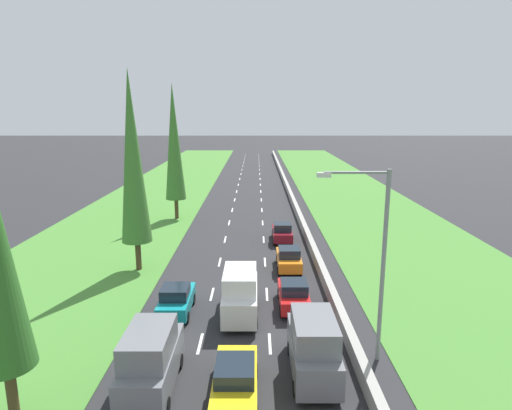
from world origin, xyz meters
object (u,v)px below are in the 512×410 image
teal_hatchback_left_lane (177,300)px  grey_van_right_lane (314,346)px  street_light_mast (377,253)px  poplar_tree_second (133,158)px  white_van_centre_lane (241,293)px  poplar_tree_third (175,143)px  red_hatchback_right_lane (294,294)px  grey_van_left_lane (152,359)px  yellow_sedan_centre_lane (236,380)px  orange_hatchback_right_lane_fourth (290,258)px  maroon_hatchback_right_lane (283,232)px

teal_hatchback_left_lane → grey_van_right_lane: (7.07, -5.97, 0.56)m
teal_hatchback_left_lane → street_light_mast: size_ratio=0.43×
poplar_tree_second → white_van_centre_lane: bearing=-43.8°
poplar_tree_second → poplar_tree_third: bearing=89.9°
red_hatchback_right_lane → poplar_tree_second: (-10.83, 6.32, 7.38)m
teal_hatchback_left_lane → street_light_mast: 11.85m
poplar_tree_second → street_light_mast: (13.97, -11.78, -2.98)m
white_van_centre_lane → red_hatchback_right_lane: bearing=19.2°
teal_hatchback_left_lane → poplar_tree_second: (-4.04, 7.04, 7.38)m
grey_van_right_lane → red_hatchback_right_lane: size_ratio=1.26×
grey_van_left_lane → poplar_tree_third: poplar_tree_third is taller
yellow_sedan_centre_lane → poplar_tree_third: size_ratio=0.32×
yellow_sedan_centre_lane → orange_hatchback_right_lane_fourth: bearing=77.5°
grey_van_left_lane → poplar_tree_second: poplar_tree_second is taller
orange_hatchback_right_lane_fourth → maroon_hatchback_right_lane: same height
yellow_sedan_centre_lane → teal_hatchback_left_lane: bearing=116.3°
grey_van_left_lane → maroon_hatchback_right_lane: 22.21m
grey_van_left_lane → poplar_tree_third: 30.59m
white_van_centre_lane → yellow_sedan_centre_lane: bearing=-89.6°
grey_van_left_lane → red_hatchback_right_lane: 10.16m
grey_van_right_lane → street_light_mast: size_ratio=0.54×
teal_hatchback_left_lane → white_van_centre_lane: bearing=-5.5°
grey_van_left_lane → white_van_centre_lane: bearing=62.7°
red_hatchback_right_lane → white_van_centre_lane: bearing=-160.8°
red_hatchback_right_lane → street_light_mast: 7.69m
maroon_hatchback_right_lane → street_light_mast: (3.02, -18.90, 4.40)m
white_van_centre_lane → grey_van_right_lane: bearing=-58.9°
teal_hatchback_left_lane → poplar_tree_third: (-4.01, 22.49, 7.35)m
orange_hatchback_right_lane_fourth → poplar_tree_second: 13.26m
grey_van_right_lane → maroon_hatchback_right_lane: grey_van_right_lane is taller
grey_van_left_lane → grey_van_right_lane: size_ratio=1.00×
teal_hatchback_left_lane → yellow_sedan_centre_lane: teal_hatchback_left_lane is taller
teal_hatchback_left_lane → yellow_sedan_centre_lane: (3.74, -7.57, -0.02)m
white_van_centre_lane → poplar_tree_second: bearing=136.2°
street_light_mast → grey_van_right_lane: bearing=-156.7°
white_van_centre_lane → orange_hatchback_right_lane_fourth: bearing=66.1°
yellow_sedan_centre_lane → white_van_centre_lane: white_van_centre_lane is taller
grey_van_right_lane → street_light_mast: bearing=23.3°
red_hatchback_right_lane → maroon_hatchback_right_lane: 13.43m
poplar_tree_second → grey_van_left_lane: bearing=-73.1°
grey_van_left_lane → street_light_mast: 10.67m
grey_van_left_lane → poplar_tree_third: bearing=98.2°
grey_van_right_lane → maroon_hatchback_right_lane: size_ratio=1.26×
poplar_tree_third → red_hatchback_right_lane: bearing=-63.6°
grey_van_right_lane → poplar_tree_second: size_ratio=0.34×
orange_hatchback_right_lane_fourth → street_light_mast: street_light_mast is taller
grey_van_left_lane → maroon_hatchback_right_lane: (6.68, 21.18, -0.56)m
teal_hatchback_left_lane → poplar_tree_third: 24.00m
teal_hatchback_left_lane → orange_hatchback_right_lane_fourth: bearing=45.4°
grey_van_right_lane → maroon_hatchback_right_lane: 20.13m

